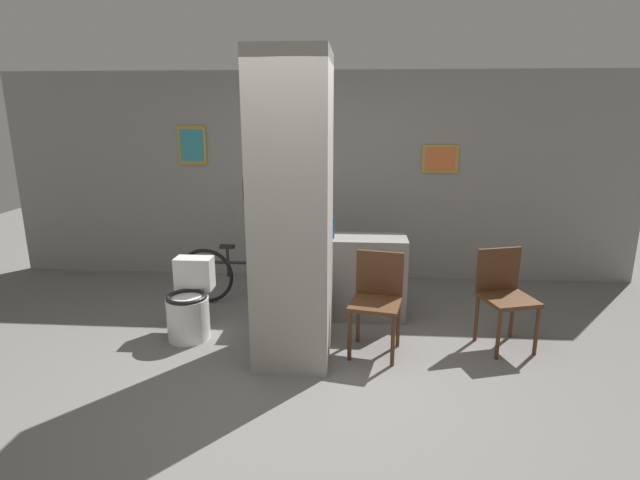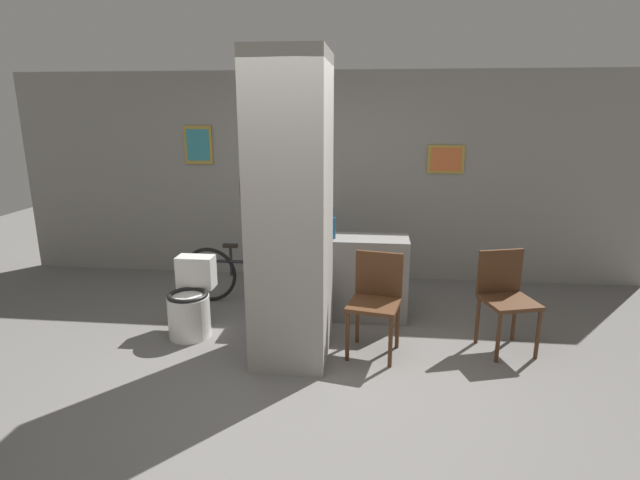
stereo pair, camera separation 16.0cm
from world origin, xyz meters
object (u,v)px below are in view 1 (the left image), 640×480
(chair_near_pillar, at_px, (377,297))
(chair_by_doorway, at_px, (504,292))
(toilet, at_px, (190,306))
(bicycle, at_px, (252,276))
(bottle_tall, at_px, (331,227))

(chair_near_pillar, relative_size, chair_by_doorway, 1.00)
(toilet, relative_size, chair_by_doorway, 0.81)
(toilet, relative_size, bicycle, 0.43)
(chair_near_pillar, xyz_separation_m, chair_by_doorway, (1.17, 0.19, 0.00))
(chair_near_pillar, xyz_separation_m, bicycle, (-1.35, 1.03, -0.18))
(bottle_tall, bearing_deg, toilet, -158.46)
(chair_by_doorway, relative_size, bottle_tall, 2.71)
(toilet, distance_m, chair_by_doorway, 2.96)
(toilet, xyz_separation_m, bicycle, (0.43, 0.85, 0.02))
(chair_near_pillar, distance_m, bicycle, 1.71)
(chair_near_pillar, bearing_deg, bicycle, 154.31)
(chair_near_pillar, relative_size, bottle_tall, 2.71)
(chair_near_pillar, bearing_deg, bottle_tall, 133.90)
(chair_by_doorway, bearing_deg, toilet, 164.03)
(chair_near_pillar, distance_m, chair_by_doorway, 1.18)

